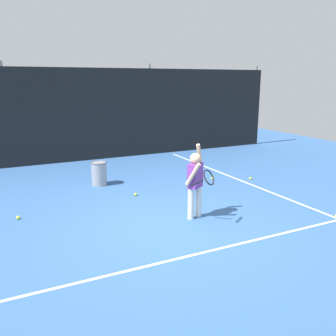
{
  "coord_description": "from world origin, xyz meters",
  "views": [
    {
      "loc": [
        -2.64,
        -5.24,
        2.46
      ],
      "look_at": [
        0.28,
        0.67,
        0.85
      ],
      "focal_mm": 38.65,
      "sensor_mm": 36.0,
      "label": 1
    }
  ],
  "objects_px": {
    "ball_hopper": "(99,173)",
    "tennis_ball_6": "(212,178)",
    "tennis_ball_1": "(18,218)",
    "tennis_ball_3": "(250,178)",
    "tennis_player": "(196,180)",
    "tennis_ball_0": "(136,194)"
  },
  "relations": [
    {
      "from": "tennis_ball_6",
      "to": "ball_hopper",
      "type": "bearing_deg",
      "value": 163.44
    },
    {
      "from": "tennis_player",
      "to": "tennis_ball_3",
      "type": "distance_m",
      "value": 3.13
    },
    {
      "from": "ball_hopper",
      "to": "tennis_ball_3",
      "type": "bearing_deg",
      "value": -19.33
    },
    {
      "from": "ball_hopper",
      "to": "tennis_ball_1",
      "type": "xyz_separation_m",
      "value": [
        -1.94,
        -1.51,
        -0.26
      ]
    },
    {
      "from": "tennis_player",
      "to": "tennis_ball_3",
      "type": "bearing_deg",
      "value": 0.87
    },
    {
      "from": "tennis_ball_0",
      "to": "tennis_ball_6",
      "type": "height_order",
      "value": "same"
    },
    {
      "from": "tennis_ball_1",
      "to": "tennis_ball_6",
      "type": "height_order",
      "value": "same"
    },
    {
      "from": "tennis_player",
      "to": "tennis_ball_0",
      "type": "distance_m",
      "value": 1.89
    },
    {
      "from": "tennis_ball_1",
      "to": "tennis_ball_6",
      "type": "distance_m",
      "value": 4.69
    },
    {
      "from": "tennis_ball_0",
      "to": "tennis_ball_3",
      "type": "distance_m",
      "value": 3.09
    },
    {
      "from": "tennis_ball_6",
      "to": "tennis_ball_3",
      "type": "bearing_deg",
      "value": -27.36
    },
    {
      "from": "tennis_ball_1",
      "to": "tennis_ball_6",
      "type": "xyz_separation_m",
      "value": [
        4.64,
        0.71,
        0.0
      ]
    },
    {
      "from": "ball_hopper",
      "to": "tennis_ball_6",
      "type": "relative_size",
      "value": 8.52
    },
    {
      "from": "tennis_ball_1",
      "to": "tennis_ball_3",
      "type": "bearing_deg",
      "value": 2.75
    },
    {
      "from": "tennis_player",
      "to": "tennis_ball_0",
      "type": "relative_size",
      "value": 20.46
    },
    {
      "from": "tennis_player",
      "to": "tennis_ball_6",
      "type": "relative_size",
      "value": 20.46
    },
    {
      "from": "tennis_ball_0",
      "to": "tennis_ball_6",
      "type": "bearing_deg",
      "value": 9.75
    },
    {
      "from": "tennis_player",
      "to": "tennis_ball_1",
      "type": "distance_m",
      "value": 3.29
    },
    {
      "from": "tennis_ball_1",
      "to": "tennis_ball_3",
      "type": "xyz_separation_m",
      "value": [
        5.5,
        0.26,
        0.0
      ]
    },
    {
      "from": "tennis_ball_0",
      "to": "ball_hopper",
      "type": "bearing_deg",
      "value": 111.51
    },
    {
      "from": "tennis_player",
      "to": "tennis_ball_1",
      "type": "xyz_separation_m",
      "value": [
        -2.92,
        1.36,
        -0.69
      ]
    },
    {
      "from": "tennis_player",
      "to": "tennis_ball_1",
      "type": "height_order",
      "value": "tennis_player"
    }
  ]
}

